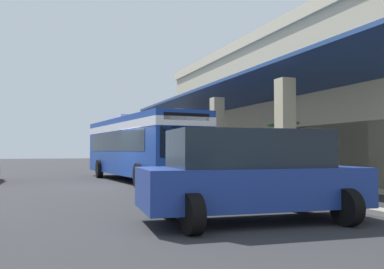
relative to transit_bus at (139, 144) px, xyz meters
name	(u,v)px	position (x,y,z in m)	size (l,w,h in m)	color
ground	(277,181)	(2.60, 6.41, -1.85)	(120.00, 120.00, 0.00)	#2D2D30
curb_strip	(207,181)	(2.09, 2.80, -1.79)	(34.60, 0.50, 0.12)	#9E998E
plaza_building	(363,106)	(2.09, 12.43, 2.16)	(29.13, 15.82, 8.02)	#C6B793
transit_bus	(139,144)	(0.00, 0.00, 0.00)	(11.39, 3.54, 3.34)	#193D9E
parked_suv_blue	(251,174)	(12.42, -0.61, -0.84)	(3.01, 4.96, 1.97)	navy
pedestrian	(178,170)	(9.56, -1.27, -0.87)	(0.68, 0.41, 1.73)	#38383D
potted_palm	(285,172)	(6.27, 4.38, -1.17)	(1.78, 1.49, 2.73)	#4C4742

